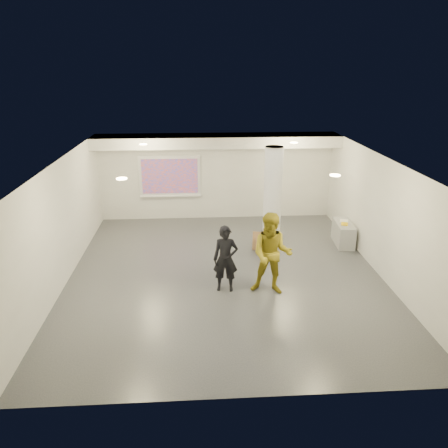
{
  "coord_description": "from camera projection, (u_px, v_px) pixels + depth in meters",
  "views": [
    {
      "loc": [
        -0.68,
        -10.21,
        5.17
      ],
      "look_at": [
        0.0,
        0.4,
        1.25
      ],
      "focal_mm": 35.0,
      "sensor_mm": 36.0,
      "label": 1
    }
  ],
  "objects": [
    {
      "name": "soffit_band",
      "position": [
        217.0,
        141.0,
        14.11
      ],
      "size": [
        8.0,
        1.1,
        0.36
      ],
      "primitive_type": "cube",
      "color": "silver",
      "rests_on": "ceiling"
    },
    {
      "name": "wall_left",
      "position": [
        61.0,
        224.0,
        10.63
      ],
      "size": [
        0.01,
        9.0,
        3.0
      ],
      "primitive_type": "cube",
      "color": "silver",
      "rests_on": "floor"
    },
    {
      "name": "cardboard_front",
      "position": [
        263.0,
        245.0,
        12.61
      ],
      "size": [
        0.45,
        0.23,
        0.47
      ],
      "primitive_type": "cube",
      "rotation": [
        -0.32,
        0.0,
        -0.1
      ],
      "color": "#9D7145",
      "rests_on": "floor"
    },
    {
      "name": "man",
      "position": [
        272.0,
        254.0,
        10.16
      ],
      "size": [
        1.13,
        0.97,
        1.99
      ],
      "primitive_type": "imported",
      "rotation": [
        0.0,
        0.0,
        -0.26
      ],
      "color": "olive",
      "rests_on": "floor"
    },
    {
      "name": "downlight_se",
      "position": [
        335.0,
        175.0,
        9.09
      ],
      "size": [
        0.22,
        0.22,
        0.02
      ],
      "primitive_type": "cylinder",
      "color": "#F0D58D",
      "rests_on": "ceiling"
    },
    {
      "name": "downlight_sw",
      "position": [
        122.0,
        179.0,
        8.82
      ],
      "size": [
        0.22,
        0.22,
        0.02
      ],
      "primitive_type": "cylinder",
      "color": "#F0D58D",
      "rests_on": "ceiling"
    },
    {
      "name": "downlight_nw",
      "position": [
        143.0,
        144.0,
        12.57
      ],
      "size": [
        0.22,
        0.22,
        0.02
      ],
      "primitive_type": "cylinder",
      "color": "#F0D58D",
      "rests_on": "ceiling"
    },
    {
      "name": "ceiling",
      "position": [
        225.0,
        161.0,
        10.35
      ],
      "size": [
        8.0,
        9.0,
        0.01
      ],
      "primitive_type": "cube",
      "color": "silver",
      "rests_on": "floor"
    },
    {
      "name": "wall_back",
      "position": [
        216.0,
        176.0,
        15.08
      ],
      "size": [
        8.0,
        0.01,
        3.0
      ],
      "primitive_type": "cube",
      "color": "silver",
      "rests_on": "floor"
    },
    {
      "name": "column",
      "position": [
        272.0,
        198.0,
        12.65
      ],
      "size": [
        0.52,
        0.52,
        3.0
      ],
      "primitive_type": "cylinder",
      "color": "silver",
      "rests_on": "floor"
    },
    {
      "name": "postit_pad",
      "position": [
        345.0,
        224.0,
        12.98
      ],
      "size": [
        0.26,
        0.3,
        0.03
      ],
      "primitive_type": "cube",
      "rotation": [
        0.0,
        0.0,
        -0.34
      ],
      "color": "yellow",
      "rests_on": "credenza"
    },
    {
      "name": "papers_stack",
      "position": [
        344.0,
        221.0,
        13.22
      ],
      "size": [
        0.32,
        0.37,
        0.02
      ],
      "primitive_type": "cube",
      "rotation": [
        0.0,
        0.0,
        -0.31
      ],
      "color": "white",
      "rests_on": "credenza"
    },
    {
      "name": "floor",
      "position": [
        225.0,
        274.0,
        11.39
      ],
      "size": [
        8.0,
        9.0,
        0.01
      ],
      "primitive_type": "cube",
      "color": "#35373D",
      "rests_on": "ground"
    },
    {
      "name": "wall_right",
      "position": [
        381.0,
        217.0,
        11.11
      ],
      "size": [
        0.01,
        9.0,
        3.0
      ],
      "primitive_type": "cube",
      "color": "silver",
      "rests_on": "floor"
    },
    {
      "name": "cardboard_back",
      "position": [
        261.0,
        241.0,
        12.8
      ],
      "size": [
        0.53,
        0.29,
        0.54
      ],
      "primitive_type": "cube",
      "rotation": [
        -0.26,
        0.0,
        -0.22
      ],
      "color": "#9D7145",
      "rests_on": "floor"
    },
    {
      "name": "projection_screen",
      "position": [
        170.0,
        177.0,
        14.93
      ],
      "size": [
        2.1,
        0.13,
        1.42
      ],
      "color": "white",
      "rests_on": "wall_back"
    },
    {
      "name": "credenza",
      "position": [
        343.0,
        233.0,
        13.21
      ],
      "size": [
        0.58,
        1.19,
        0.67
      ],
      "primitive_type": "cube",
      "rotation": [
        0.0,
        0.0,
        -0.09
      ],
      "color": "gray",
      "rests_on": "floor"
    },
    {
      "name": "wall_front",
      "position": [
        245.0,
        319.0,
        6.66
      ],
      "size": [
        8.0,
        0.01,
        3.0
      ],
      "primitive_type": "cube",
      "color": "silver",
      "rests_on": "floor"
    },
    {
      "name": "woman",
      "position": [
        226.0,
        259.0,
        10.34
      ],
      "size": [
        0.63,
        0.46,
        1.63
      ],
      "primitive_type": "imported",
      "rotation": [
        0.0,
        0.0,
        -0.12
      ],
      "color": "black",
      "rests_on": "floor"
    },
    {
      "name": "downlight_ne",
      "position": [
        294.0,
        143.0,
        12.83
      ],
      "size": [
        0.22,
        0.22,
        0.02
      ],
      "primitive_type": "cylinder",
      "color": "#F0D58D",
      "rests_on": "ceiling"
    }
  ]
}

